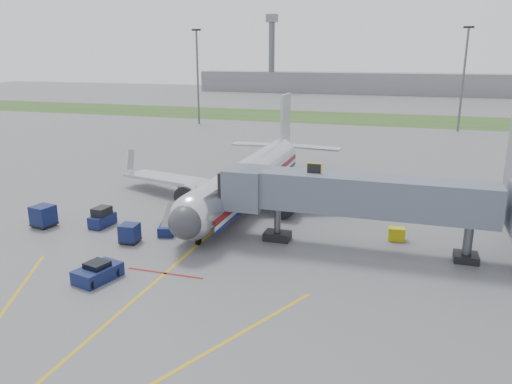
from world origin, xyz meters
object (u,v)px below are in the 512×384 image
(baggage_tug, at_px, (102,218))
(belt_loader, at_px, (169,226))
(ramp_worker, at_px, (180,183))
(airliner, at_px, (248,177))
(pushback_tug, at_px, (98,272))

(baggage_tug, xyz_separation_m, belt_loader, (6.47, 0.54, -0.31))
(belt_loader, distance_m, ramp_worker, 13.68)
(belt_loader, relative_size, ramp_worker, 2.27)
(airliner, relative_size, ramp_worker, 19.42)
(ramp_worker, bearing_deg, pushback_tug, -93.84)
(pushback_tug, height_order, baggage_tug, baggage_tug)
(pushback_tug, distance_m, baggage_tug, 11.69)
(ramp_worker, bearing_deg, belt_loader, -84.01)
(pushback_tug, height_order, ramp_worker, ramp_worker)
(pushback_tug, bearing_deg, baggage_tug, 122.54)
(airliner, height_order, ramp_worker, airliner)
(pushback_tug, height_order, belt_loader, belt_loader)
(pushback_tug, relative_size, ramp_worker, 1.94)
(baggage_tug, bearing_deg, ramp_worker, 83.95)
(baggage_tug, height_order, belt_loader, belt_loader)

